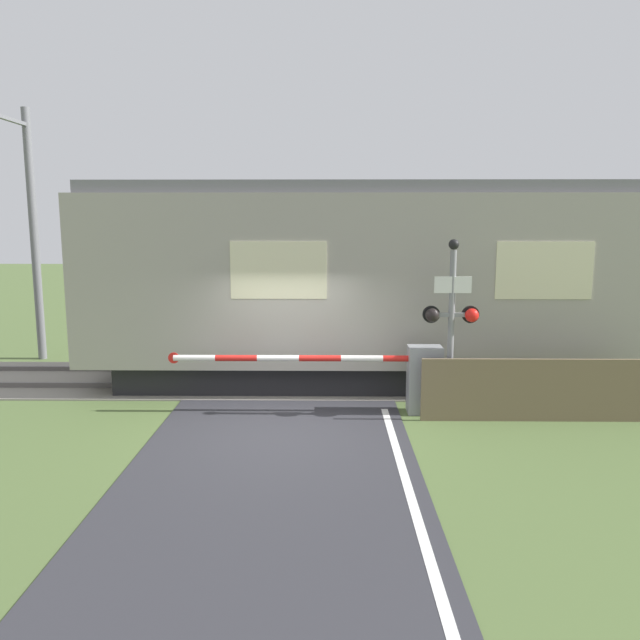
# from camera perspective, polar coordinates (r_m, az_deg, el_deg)

# --- Properties ---
(ground_plane) EXTENTS (80.00, 80.00, 0.00)m
(ground_plane) POSITION_cam_1_polar(r_m,az_deg,el_deg) (10.62, -3.47, -9.80)
(ground_plane) COLOR #4C6033
(track_bed) EXTENTS (36.00, 3.20, 0.13)m
(track_bed) POSITION_cam_1_polar(r_m,az_deg,el_deg) (13.61, -2.52, -5.45)
(track_bed) COLOR gray
(track_bed) RESTS_ON ground_plane
(train) EXTENTS (17.93, 3.16, 4.18)m
(train) POSITION_cam_1_polar(r_m,az_deg,el_deg) (13.81, 17.62, 3.26)
(train) COLOR black
(train) RESTS_ON ground_plane
(crossing_barrier) EXTENTS (4.91, 0.44, 1.22)m
(crossing_barrier) POSITION_cam_1_polar(r_m,az_deg,el_deg) (11.35, 7.87, -5.12)
(crossing_barrier) COLOR gray
(crossing_barrier) RESTS_ON ground_plane
(signal_post) EXTENTS (0.98, 0.26, 3.12)m
(signal_post) POSITION_cam_1_polar(r_m,az_deg,el_deg) (11.04, 11.93, 0.28)
(signal_post) COLOR gray
(signal_post) RESTS_ON ground_plane
(catenary_pole) EXTENTS (0.20, 1.90, 6.09)m
(catenary_pole) POSITION_cam_1_polar(r_m,az_deg,el_deg) (16.81, -24.77, 7.42)
(catenary_pole) COLOR slate
(catenary_pole) RESTS_ON ground_plane
(roadside_fence) EXTENTS (4.11, 0.06, 1.10)m
(roadside_fence) POSITION_cam_1_polar(r_m,az_deg,el_deg) (11.43, 19.54, -6.07)
(roadside_fence) COLOR #726047
(roadside_fence) RESTS_ON ground_plane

